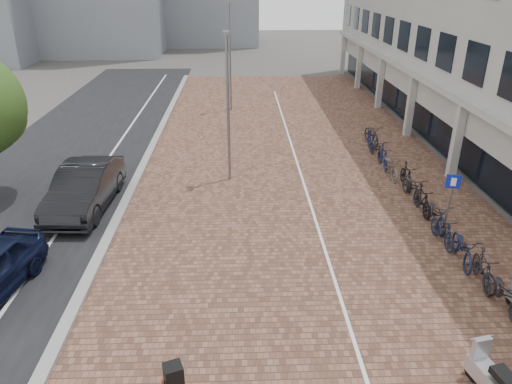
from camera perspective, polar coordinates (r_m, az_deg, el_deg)
name	(u,v)px	position (r m, az deg, el deg)	size (l,w,h in m)	color
ground	(265,341)	(12.37, 1.09, -17.39)	(140.00, 140.00, 0.00)	#474442
plaza_brick	(293,163)	(22.86, 4.46, 3.46)	(14.50, 42.00, 0.04)	brown
street_asphalt	(61,167)	(24.23, -22.39, 2.84)	(8.00, 50.00, 0.03)	black
curb	(144,164)	(23.14, -13.31, 3.27)	(0.35, 42.00, 0.14)	gray
lane_line	(103,166)	(23.61, -17.83, 3.03)	(0.12, 44.00, 0.00)	white
parking_line	(297,163)	(22.87, 4.96, 3.52)	(0.10, 30.00, 0.00)	white
car_dark	(85,188)	(19.30, -19.86, 0.51)	(1.79, 5.14, 1.69)	black
scooter_back	(498,382)	(11.69, 26.99, -19.62)	(0.57, 1.83, 1.26)	#B6B7BC
parking_sign	(450,196)	(17.22, 22.28, -0.43)	(0.47, 0.15, 2.27)	slate
lamp_near	(228,111)	(20.05, -3.36, 9.71)	(0.12, 0.12, 6.19)	slate
lamp_far	(230,58)	(31.40, -3.14, 15.72)	(0.12, 0.12, 6.72)	slate
bike_row	(412,187)	(19.96, 18.19, 0.54)	(1.19, 15.82, 1.05)	black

